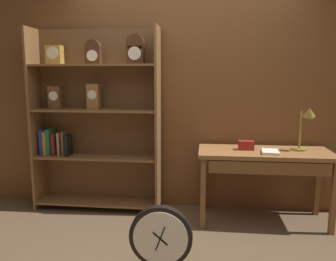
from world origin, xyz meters
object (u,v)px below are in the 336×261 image
(desk_lamp, at_px, (306,124))
(open_repair_manual, at_px, (270,152))
(round_clock_large, at_px, (161,238))
(toolbox_small, at_px, (246,145))
(bookshelf, at_px, (94,118))
(workbench, at_px, (265,160))

(desk_lamp, xyz_separation_m, open_repair_manual, (-0.36, -0.14, -0.26))
(open_repair_manual, relative_size, round_clock_large, 0.42)
(toolbox_small, bearing_deg, bookshelf, 174.57)
(open_repair_manual, distance_m, round_clock_large, 1.41)
(workbench, height_order, round_clock_large, workbench)
(open_repair_manual, bearing_deg, bookshelf, 178.72)
(desk_lamp, distance_m, toolbox_small, 0.62)
(desk_lamp, relative_size, open_repair_manual, 2.09)
(workbench, distance_m, round_clock_large, 1.41)
(bookshelf, xyz_separation_m, toolbox_small, (1.65, -0.16, -0.24))
(desk_lamp, xyz_separation_m, toolbox_small, (-0.58, -0.01, -0.23))
(desk_lamp, height_order, toolbox_small, desk_lamp)
(bookshelf, relative_size, toolbox_small, 12.96)
(desk_lamp, distance_m, open_repair_manual, 0.46)
(bookshelf, bearing_deg, round_clock_large, -52.83)
(toolbox_small, bearing_deg, workbench, -15.08)
(desk_lamp, height_order, open_repair_manual, desk_lamp)
(toolbox_small, distance_m, round_clock_large, 1.38)
(bookshelf, relative_size, open_repair_manual, 9.13)
(bookshelf, distance_m, workbench, 1.88)
(round_clock_large, bearing_deg, bookshelf, 127.17)
(toolbox_small, relative_size, round_clock_large, 0.29)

